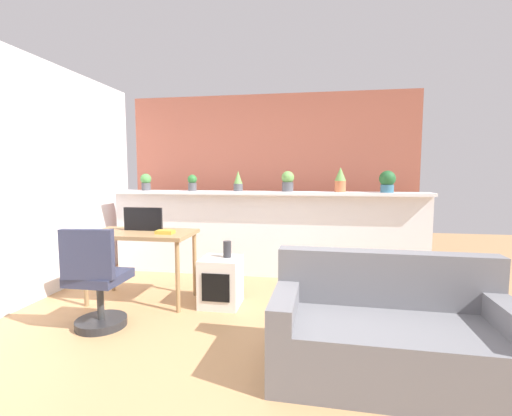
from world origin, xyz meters
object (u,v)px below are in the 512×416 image
object	(u,v)px
potted_plant_3	(288,181)
tv_monitor	(143,219)
potted_plant_2	(238,182)
potted_plant_5	(387,181)
vase_on_shelf	(227,249)
desk	(141,240)
potted_plant_4	(340,179)
side_cube_shelf	(221,282)
couch	(389,335)
potted_plant_0	(146,182)
book_on_desk	(165,232)
office_chair	(96,286)
potted_plant_1	(192,182)

from	to	relation	value
potted_plant_3	tv_monitor	bearing A→B (deg)	-144.50
potted_plant_2	potted_plant_5	world-z (taller)	potted_plant_5
vase_on_shelf	potted_plant_3	bearing A→B (deg)	63.83
desk	vase_on_shelf	size ratio (longest dim) A/B	6.51
potted_plant_4	side_cube_shelf	distance (m)	1.99
couch	potted_plant_3	bearing A→B (deg)	111.36
side_cube_shelf	potted_plant_3	bearing A→B (deg)	62.36
potted_plant_0	vase_on_shelf	size ratio (longest dim) A/B	1.37
potted_plant_3	tv_monitor	world-z (taller)	potted_plant_3
side_cube_shelf	book_on_desk	size ratio (longest dim) A/B	2.81
desk	side_cube_shelf	distance (m)	0.96
office_chair	desk	bearing A→B (deg)	86.03
desk	vase_on_shelf	world-z (taller)	desk
potted_plant_5	tv_monitor	size ratio (longest dim) A/B	0.62
potted_plant_5	book_on_desk	bearing A→B (deg)	-154.19
potted_plant_3	potted_plant_5	bearing A→B (deg)	-2.92
office_chair	vase_on_shelf	world-z (taller)	office_chair
office_chair	book_on_desk	size ratio (longest dim) A/B	5.11
potted_plant_1	book_on_desk	distance (m)	1.26
potted_plant_3	vase_on_shelf	bearing A→B (deg)	-116.17
potted_plant_1	potted_plant_3	distance (m)	1.27
potted_plant_5	side_cube_shelf	distance (m)	2.35
potted_plant_4	office_chair	distance (m)	3.01
potted_plant_0	side_cube_shelf	bearing A→B (deg)	-39.02
potted_plant_3	couch	world-z (taller)	potted_plant_3
desk	potted_plant_1	bearing A→B (deg)	79.81
potted_plant_5	tv_monitor	bearing A→B (deg)	-159.80
potted_plant_5	side_cube_shelf	size ratio (longest dim) A/B	0.54
potted_plant_4	book_on_desk	size ratio (longest dim) A/B	1.75
potted_plant_2	office_chair	bearing A→B (deg)	-115.17
potted_plant_2	couch	size ratio (longest dim) A/B	0.17
potted_plant_3	desk	xyz separation A→B (m)	(-1.47, -1.14, -0.60)
potted_plant_0	side_cube_shelf	size ratio (longest dim) A/B	0.46
potted_plant_4	book_on_desk	bearing A→B (deg)	-146.38
office_chair	vase_on_shelf	bearing A→B (deg)	38.33
potted_plant_2	potted_plant_4	bearing A→B (deg)	1.10
potted_plant_0	office_chair	xyz separation A→B (m)	(0.42, -1.81, -0.87)
potted_plant_0	book_on_desk	xyz separation A→B (m)	(0.78, -1.16, -0.49)
potted_plant_3	potted_plant_4	world-z (taller)	potted_plant_4
desk	office_chair	world-z (taller)	office_chair
potted_plant_0	office_chair	size ratio (longest dim) A/B	0.25
potted_plant_3	office_chair	size ratio (longest dim) A/B	0.29
vase_on_shelf	side_cube_shelf	bearing A→B (deg)	-141.89
potted_plant_1	potted_plant_5	distance (m)	2.49
potted_plant_4	tv_monitor	bearing A→B (deg)	-153.80
potted_plant_1	potted_plant_4	world-z (taller)	potted_plant_4
vase_on_shelf	couch	xyz separation A→B (m)	(1.40, -1.10, -0.30)
potted_plant_0	potted_plant_5	world-z (taller)	potted_plant_5
potted_plant_4	potted_plant_5	bearing A→B (deg)	-6.32
desk	side_cube_shelf	bearing A→B (deg)	-0.29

